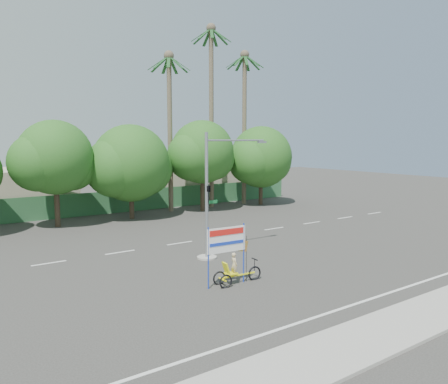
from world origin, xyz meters
TOP-DOWN VIEW (x-y plane):
  - ground at (0.00, 0.00)m, footprint 120.00×120.00m
  - sidewalk_near at (0.00, -7.50)m, footprint 50.00×2.40m
  - fence at (0.00, 21.50)m, footprint 38.00×0.08m
  - building_right at (8.00, 26.00)m, footprint 14.00×8.00m
  - tree_left at (-7.05, 18.00)m, footprint 6.66×5.60m
  - tree_center at (-1.05, 18.00)m, footprint 7.62×6.40m
  - tree_right at (5.95, 18.00)m, footprint 6.90×5.80m
  - tree_far_right at (12.95, 18.00)m, footprint 7.38×6.20m
  - palm_tall at (8.00, 19.50)m, footprint 3.73×3.79m
  - palm_mid at (12.00, 19.50)m, footprint 3.73×3.79m
  - palm_short at (3.50, 19.50)m, footprint 3.73×3.79m
  - traffic_signal at (-2.20, 3.98)m, footprint 4.72×1.10m
  - trike_billboard at (-3.97, -0.37)m, footprint 2.88×0.72m

SIDE VIEW (x-z plane):
  - ground at x=0.00m, z-range 0.00..0.00m
  - sidewalk_near at x=0.00m, z-range 0.00..0.12m
  - fence at x=0.00m, z-range 0.00..2.00m
  - trike_billboard at x=-3.97m, z-range -0.28..2.56m
  - building_right at x=8.00m, z-range 0.00..3.60m
  - traffic_signal at x=-2.20m, z-range -0.58..6.42m
  - tree_center at x=-1.05m, z-range 0.54..8.39m
  - tree_far_right at x=12.95m, z-range 0.68..8.61m
  - tree_left at x=-7.05m, z-range 1.02..9.09m
  - tree_right at x=5.95m, z-range 1.06..9.42m
  - palm_short at x=3.50m, z-range 1.64..16.09m
  - palm_mid at x=12.00m, z-range 1.67..17.12m
  - palm_tall at x=8.00m, z-range 1.74..19.19m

